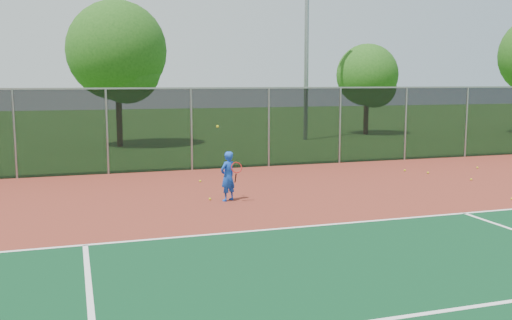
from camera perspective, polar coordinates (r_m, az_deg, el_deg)
The scene contains 14 objects.
ground at distance 11.59m, azimuth 21.38°, elevation -9.05°, with size 120.00×120.00×0.00m, color #265819.
court_apron at distance 13.13m, azimuth 15.84°, elevation -6.79°, with size 30.00×20.00×0.02m, color maroon.
fence_back at distance 21.80m, azimuth 1.29°, elevation 3.40°, with size 30.00×0.06×3.03m.
tennis_player at distance 15.55m, azimuth -2.83°, elevation -1.61°, with size 0.60×0.68×2.08m.
practice_ball_0 at distance 15.77m, azimuth -4.62°, elevation -3.90°, with size 0.07×0.07×0.07m, color gold.
practice_ball_2 at distance 17.26m, azimuth 24.24°, elevation -3.55°, with size 0.07×0.07×0.07m, color gold.
practice_ball_4 at distance 21.09m, azimuth 16.82°, elevation -1.22°, with size 0.07×0.07×0.07m, color gold.
practice_ball_5 at distance 18.60m, azimuth -5.60°, elevation -2.10°, with size 0.07×0.07×0.07m, color gold.
practice_ball_6 at distance 21.41m, azimuth 14.66°, elevation -1.01°, with size 0.07×0.07×0.07m, color gold.
practice_ball_7 at distance 22.93m, azimuth 21.26°, elevation -0.71°, with size 0.07×0.07×0.07m, color gold.
practice_ball_8 at distance 20.12m, azimuth 20.72°, elevation -1.82°, with size 0.07×0.07×0.07m, color gold.
floodlight_n at distance 32.29m, azimuth 5.11°, elevation 14.75°, with size 0.90×0.40×12.73m.
tree_back_left at distance 29.43m, azimuth -13.51°, elevation 10.16°, with size 4.93×4.93×7.24m.
tree_back_mid at distance 35.86m, azimuth 11.24°, elevation 8.07°, with size 3.77×3.77×5.54m.
Camera 1 is at (-7.14, -8.53, 3.27)m, focal length 40.00 mm.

